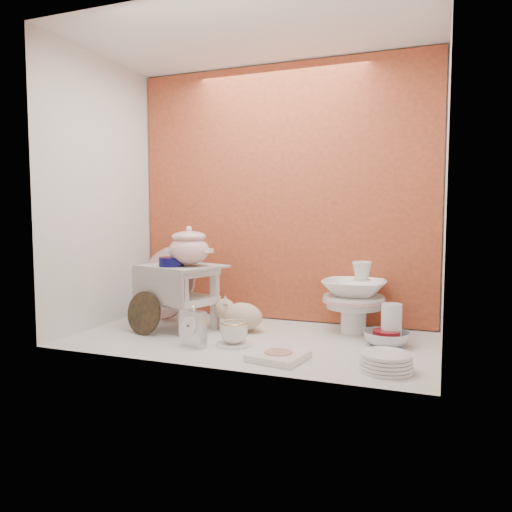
{
  "coord_description": "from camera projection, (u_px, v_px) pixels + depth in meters",
  "views": [
    {
      "loc": [
        0.88,
        -2.26,
        0.63
      ],
      "look_at": [
        0.02,
        0.02,
        0.42
      ],
      "focal_mm": 34.23,
      "sensor_mm": 36.0,
      "label": 1
    }
  ],
  "objects": [
    {
      "name": "mantel_clock",
      "position": [
        193.0,
        326.0,
        2.32
      ],
      "size": [
        0.14,
        0.08,
        0.19
      ],
      "primitive_type": "cube",
      "rotation": [
        0.0,
        0.0,
        -0.3
      ],
      "color": "silver",
      "rests_on": "ground"
    },
    {
      "name": "gold_rim_teacup",
      "position": [
        234.0,
        332.0,
        2.34
      ],
      "size": [
        0.15,
        0.15,
        0.1
      ],
      "primitive_type": "imported",
      "rotation": [
        0.0,
        0.0,
        0.18
      ],
      "color": "white",
      "rests_on": "teacup_saucer"
    },
    {
      "name": "step_stool",
      "position": [
        182.0,
        297.0,
        2.69
      ],
      "size": [
        0.5,
        0.46,
        0.35
      ],
      "primitive_type": null,
      "rotation": [
        0.0,
        0.0,
        -0.33
      ],
      "color": "silver",
      "rests_on": "ground"
    },
    {
      "name": "lacquer_tray",
      "position": [
        144.0,
        313.0,
        2.55
      ],
      "size": [
        0.23,
        0.1,
        0.23
      ],
      "primitive_type": null,
      "rotation": [
        0.0,
        0.0,
        -0.21
      ],
      "color": "black",
      "rests_on": "ground"
    },
    {
      "name": "cobalt_bowl",
      "position": [
        171.0,
        262.0,
        2.61
      ],
      "size": [
        0.14,
        0.14,
        0.05
      ],
      "primitive_type": "cylinder",
      "rotation": [
        0.0,
        0.0,
        0.09
      ],
      "color": "#090945",
      "rests_on": "step_stool"
    },
    {
      "name": "porcelain_tower",
      "position": [
        354.0,
        297.0,
        2.58
      ],
      "size": [
        0.43,
        0.43,
        0.38
      ],
      "primitive_type": null,
      "rotation": [
        0.0,
        0.0,
        -0.32
      ],
      "color": "white",
      "rests_on": "ground"
    },
    {
      "name": "niche_shell",
      "position": [
        263.0,
        157.0,
        2.56
      ],
      "size": [
        1.86,
        1.03,
        1.53
      ],
      "color": "#BE522F",
      "rests_on": "ground"
    },
    {
      "name": "floral_platter",
      "position": [
        167.0,
        283.0,
        2.97
      ],
      "size": [
        0.47,
        0.25,
        0.43
      ],
      "primitive_type": null,
      "rotation": [
        0.0,
        0.0,
        -0.25
      ],
      "color": "silver",
      "rests_on": "ground"
    },
    {
      "name": "ground",
      "position": [
        251.0,
        339.0,
        2.47
      ],
      "size": [
        1.8,
        1.8,
        0.0
      ],
      "primitive_type": "plane",
      "color": "silver",
      "rests_on": "ground"
    },
    {
      "name": "dinner_plate_stack",
      "position": [
        386.0,
        362.0,
        1.96
      ],
      "size": [
        0.23,
        0.23,
        0.07
      ],
      "primitive_type": "cylinder",
      "rotation": [
        0.0,
        0.0,
        -0.07
      ],
      "color": "white",
      "rests_on": "ground"
    },
    {
      "name": "crystal_bowl",
      "position": [
        386.0,
        339.0,
        2.34
      ],
      "size": [
        0.27,
        0.27,
        0.07
      ],
      "primitive_type": "imported",
      "rotation": [
        0.0,
        0.0,
        0.3
      ],
      "color": "silver",
      "rests_on": "ground"
    },
    {
      "name": "soup_tureen",
      "position": [
        189.0,
        246.0,
        2.62
      ],
      "size": [
        0.33,
        0.33,
        0.22
      ],
      "primitive_type": null,
      "rotation": [
        0.0,
        0.0,
        -0.34
      ],
      "color": "white",
      "rests_on": "step_stool"
    },
    {
      "name": "lattice_dish",
      "position": [
        278.0,
        356.0,
        2.11
      ],
      "size": [
        0.26,
        0.26,
        0.03
      ],
      "primitive_type": "cube",
      "rotation": [
        0.0,
        0.0,
        -0.18
      ],
      "color": "white",
      "rests_on": "ground"
    },
    {
      "name": "teacup_saucer",
      "position": [
        234.0,
        344.0,
        2.34
      ],
      "size": [
        0.22,
        0.22,
        0.01
      ],
      "primitive_type": "cylinder",
      "rotation": [
        0.0,
        0.0,
        0.35
      ],
      "color": "white",
      "rests_on": "ground"
    },
    {
      "name": "clear_glass_vase",
      "position": [
        391.0,
        324.0,
        2.36
      ],
      "size": [
        0.11,
        0.11,
        0.2
      ],
      "primitive_type": "cylinder",
      "rotation": [
        0.0,
        0.0,
        0.16
      ],
      "color": "silver",
      "rests_on": "ground"
    },
    {
      "name": "blue_white_vase",
      "position": [
        156.0,
        298.0,
        3.03
      ],
      "size": [
        0.22,
        0.22,
        0.22
      ],
      "primitive_type": "imported",
      "rotation": [
        0.0,
        0.0,
        0.01
      ],
      "color": "white",
      "rests_on": "ground"
    },
    {
      "name": "plush_pig",
      "position": [
        243.0,
        316.0,
        2.62
      ],
      "size": [
        0.33,
        0.28,
        0.17
      ],
      "primitive_type": "ellipsoid",
      "rotation": [
        0.0,
        0.0,
        -0.36
      ],
      "color": "#C9AB8D",
      "rests_on": "ground"
    }
  ]
}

